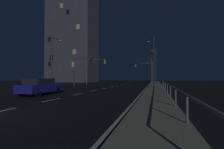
# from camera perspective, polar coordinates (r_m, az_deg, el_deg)

# --- Properties ---
(ground_plane) EXTENTS (112.00, 112.00, 0.00)m
(ground_plane) POSITION_cam_1_polar(r_m,az_deg,el_deg) (23.36, -2.45, -5.11)
(ground_plane) COLOR black
(ground_plane) RESTS_ON ground
(sidewalk_right) EXTENTS (2.34, 77.00, 0.14)m
(sidewalk_right) POSITION_cam_1_polar(r_m,az_deg,el_deg) (22.17, 15.98, -5.11)
(sidewalk_right) COLOR gray
(sidewalk_right) RESTS_ON ground
(lane_markings_center) EXTENTS (0.14, 50.00, 0.01)m
(lane_markings_center) POSITION_cam_1_polar(r_m,az_deg,el_deg) (26.70, -0.07, -4.57)
(lane_markings_center) COLOR silver
(lane_markings_center) RESTS_ON ground
(lane_edge_line) EXTENTS (0.14, 53.00, 0.01)m
(lane_edge_line) POSITION_cam_1_polar(r_m,az_deg,el_deg) (27.20, 12.98, -4.48)
(lane_edge_line) COLOR silver
(lane_edge_line) RESTS_ON ground
(car) EXTENTS (2.00, 4.47, 1.57)m
(car) POSITION_cam_1_polar(r_m,az_deg,el_deg) (15.91, -25.02, -4.01)
(car) COLOR navy
(car) RESTS_ON ground
(traffic_light_far_right) EXTENTS (4.60, 0.47, 5.39)m
(traffic_light_far_right) POSITION_cam_1_polar(r_m,az_deg,el_deg) (39.97, 12.04, 2.34)
(traffic_light_far_right) COLOR #4C4C51
(traffic_light_far_right) RESTS_ON sidewalk_right
(traffic_light_mid_left) EXTENTS (3.77, 0.58, 5.25)m
(traffic_light_mid_left) POSITION_cam_1_polar(r_m,az_deg,el_deg) (27.51, -11.10, 3.24)
(traffic_light_mid_left) COLOR #38383D
(traffic_light_mid_left) RESTS_ON ground
(traffic_light_far_center) EXTENTS (3.11, 0.35, 5.23)m
(traffic_light_far_center) POSITION_cam_1_polar(r_m,az_deg,el_deg) (29.51, 11.88, 3.13)
(traffic_light_far_center) COLOR #38383D
(traffic_light_far_center) RESTS_ON sidewalk_right
(traffic_light_near_left) EXTENTS (4.26, 0.63, 5.65)m
(traffic_light_near_left) POSITION_cam_1_polar(r_m,az_deg,el_deg) (32.34, -6.41, 3.12)
(traffic_light_near_left) COLOR #4C4C51
(traffic_light_near_left) RESTS_ON ground
(traffic_light_near_right) EXTENTS (3.37, 0.66, 5.03)m
(traffic_light_near_right) POSITION_cam_1_polar(r_m,az_deg,el_deg) (37.89, 12.97, 2.06)
(traffic_light_near_right) COLOR #4C4C51
(traffic_light_near_right) RESTS_ON sidewalk_right
(street_lamp_mid_block) EXTENTS (1.31, 1.93, 8.17)m
(street_lamp_mid_block) POSITION_cam_1_polar(r_m,az_deg,el_deg) (26.98, 14.98, 6.15)
(street_lamp_mid_block) COLOR #2D3033
(street_lamp_mid_block) RESTS_ON sidewalk_right
(street_lamp_corner) EXTENTS (1.06, 1.87, 7.92)m
(street_lamp_corner) POSITION_cam_1_polar(r_m,az_deg,el_deg) (35.45, 15.74, 4.21)
(street_lamp_corner) COLOR #2D3033
(street_lamp_corner) RESTS_ON sidewalk_right
(street_lamp_median) EXTENTS (0.56, 2.13, 7.73)m
(street_lamp_median) POSITION_cam_1_polar(r_m,az_deg,el_deg) (24.62, -21.05, 5.98)
(street_lamp_median) COLOR #38383D
(street_lamp_median) RESTS_ON ground
(barrier_fence) EXTENTS (0.09, 21.47, 0.98)m
(barrier_fence) POSITION_cam_1_polar(r_m,az_deg,el_deg) (13.36, 20.34, -4.39)
(barrier_fence) COLOR #59595E
(barrier_fence) RESTS_ON sidewalk_right
(building_distant) EXTENTS (15.54, 9.61, 30.79)m
(building_distant) POSITION_cam_1_polar(r_m,az_deg,el_deg) (56.02, -14.36, 13.24)
(building_distant) COLOR #3D424C
(building_distant) RESTS_ON ground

